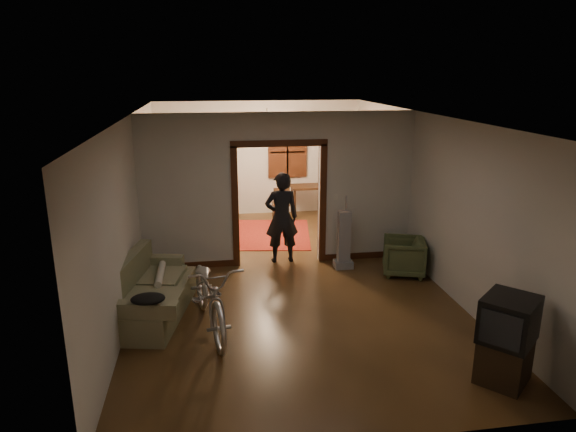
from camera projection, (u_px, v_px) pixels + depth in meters
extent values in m
cube|color=#3C2613|center=(285.00, 277.00, 9.03)|extent=(5.00, 8.50, 0.01)
cube|color=white|center=(285.00, 116.00, 8.26)|extent=(5.00, 8.50, 0.01)
cube|color=beige|center=(259.00, 158.00, 12.68)|extent=(5.00, 0.02, 2.80)
cube|color=beige|center=(132.00, 206.00, 8.27)|extent=(0.02, 8.50, 2.80)
cube|color=beige|center=(426.00, 194.00, 9.02)|extent=(0.02, 8.50, 2.80)
cube|color=beige|center=(279.00, 190.00, 9.35)|extent=(5.00, 0.14, 2.80)
cube|color=#3C1B0D|center=(279.00, 206.00, 9.44)|extent=(1.74, 0.20, 2.32)
cube|color=black|center=(287.00, 152.00, 12.70)|extent=(0.98, 0.06, 1.28)
sphere|color=#FFE0A5|center=(267.00, 127.00, 10.76)|extent=(0.24, 0.24, 0.24)
cube|color=silver|center=(336.00, 197.00, 9.48)|extent=(0.08, 0.01, 0.12)
cube|color=#6D6E49|center=(152.00, 287.00, 7.50)|extent=(1.24, 2.06, 0.88)
cylinder|color=beige|center=(160.00, 274.00, 7.78)|extent=(0.11, 0.86, 0.11)
ellipsoid|color=black|center=(148.00, 299.00, 6.58)|extent=(0.44, 0.33, 0.13)
imported|color=silver|center=(210.00, 294.00, 7.08)|extent=(1.05, 2.12, 1.07)
imported|color=#48542F|center=(403.00, 256.00, 9.08)|extent=(0.91, 0.90, 0.66)
cube|color=black|center=(504.00, 361.00, 5.95)|extent=(0.76, 0.76, 0.51)
cube|color=black|center=(509.00, 319.00, 5.81)|extent=(0.82, 0.81, 0.53)
cube|color=gray|center=(344.00, 240.00, 9.31)|extent=(0.40, 0.36, 1.08)
imported|color=black|center=(282.00, 218.00, 9.55)|extent=(0.64, 0.43, 1.72)
cube|color=maroon|center=(272.00, 234.00, 11.35)|extent=(1.96, 2.40, 0.02)
cube|color=#2A3520|center=(200.00, 189.00, 12.11)|extent=(0.90, 0.66, 1.61)
sphere|color=#1E5972|center=(198.00, 141.00, 11.80)|extent=(0.28, 0.28, 0.28)
cube|color=#311D10|center=(312.00, 201.00, 12.63)|extent=(1.12, 0.72, 0.77)
cube|color=#311D10|center=(281.00, 204.00, 12.26)|extent=(0.44, 0.44, 0.86)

